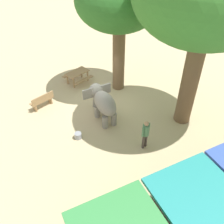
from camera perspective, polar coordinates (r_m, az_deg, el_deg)
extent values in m
plane|color=tan|center=(14.87, -2.00, 1.32)|extent=(60.00, 60.00, 0.00)
cylinder|color=gray|center=(13.93, -3.39, 0.18)|extent=(0.32, 0.32, 0.73)
cylinder|color=gray|center=(14.09, -1.50, 0.78)|extent=(0.32, 0.32, 0.73)
cylinder|color=gray|center=(13.23, -1.56, -2.26)|extent=(0.32, 0.32, 0.73)
cylinder|color=gray|center=(13.40, 0.40, -1.60)|extent=(0.32, 0.32, 0.73)
ellipsoid|color=gray|center=(13.15, -1.59, 2.01)|extent=(0.96, 1.85, 1.10)
sphere|color=gray|center=(13.91, -3.66, 4.96)|extent=(0.78, 0.78, 0.78)
cone|color=gray|center=(14.53, -4.03, 3.27)|extent=(0.24, 0.24, 1.23)
cube|color=gray|center=(13.67, -5.44, 4.14)|extent=(0.64, 0.11, 0.59)
cube|color=gray|center=(14.00, -1.52, 5.28)|extent=(0.64, 0.11, 0.59)
cylinder|color=#3F3833|center=(12.21, 7.15, -6.69)|extent=(0.14, 0.14, 0.82)
cylinder|color=#3F3833|center=(12.32, 7.69, -6.26)|extent=(0.14, 0.14, 0.82)
cylinder|color=#4C7F59|center=(11.78, 7.70, -4.09)|extent=(0.32, 0.32, 0.58)
sphere|color=tan|center=(11.51, 7.87, -2.64)|extent=(0.22, 0.22, 0.22)
cylinder|color=#4C7F59|center=(11.64, 7.04, -4.54)|extent=(0.09, 0.09, 0.55)
cylinder|color=#4C7F59|center=(11.90, 8.35, -3.55)|extent=(0.09, 0.09, 0.55)
cylinder|color=brown|center=(13.08, 17.27, 6.64)|extent=(0.85, 0.85, 4.91)
cylinder|color=brown|center=(15.48, 1.52, 12.10)|extent=(0.74, 0.74, 4.15)
cube|color=#9E7A51|center=(15.13, -15.65, 2.57)|extent=(1.45, 0.83, 0.06)
cube|color=#9E7A51|center=(14.87, -15.45, 3.01)|extent=(1.34, 0.51, 0.40)
cube|color=#9E7A51|center=(15.09, -17.15, 0.98)|extent=(0.19, 0.37, 0.42)
cube|color=#9E7A51|center=(15.46, -13.89, 2.69)|extent=(0.19, 0.37, 0.42)
cube|color=#9E7A51|center=(16.79, -7.91, 8.89)|extent=(1.68, 1.27, 0.06)
cylinder|color=#9E7A51|center=(16.47, -8.66, 6.55)|extent=(0.10, 0.10, 0.72)
cylinder|color=#9E7A51|center=(16.91, -10.05, 7.33)|extent=(0.10, 0.10, 0.72)
cylinder|color=#9E7A51|center=(17.10, -5.55, 8.17)|extent=(0.10, 0.10, 0.72)
cylinder|color=#9E7A51|center=(17.53, -6.97, 8.88)|extent=(0.10, 0.10, 0.72)
cube|color=#9E7A51|center=(16.53, -6.42, 7.25)|extent=(1.49, 0.75, 0.05)
cube|color=#9E7A51|center=(17.38, -9.15, 8.69)|extent=(1.49, 0.75, 0.05)
cylinder|color=gray|center=(10.45, 21.75, -14.04)|extent=(0.10, 0.10, 2.40)
cube|color=#59514C|center=(9.51, 17.15, -22.41)|extent=(2.00, 1.80, 2.00)
cube|color=teal|center=(8.29, 19.12, -17.47)|extent=(2.50, 2.50, 0.12)
cylinder|color=gray|center=(9.24, 9.49, -20.66)|extent=(0.10, 0.10, 2.40)
cylinder|color=gray|center=(10.02, 18.39, -15.97)|extent=(0.10, 0.10, 2.40)
cylinder|color=gray|center=(8.99, 4.90, -22.81)|extent=(0.10, 0.10, 2.40)
cylinder|color=gray|center=(12.88, -7.71, -5.34)|extent=(0.36, 0.36, 0.32)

